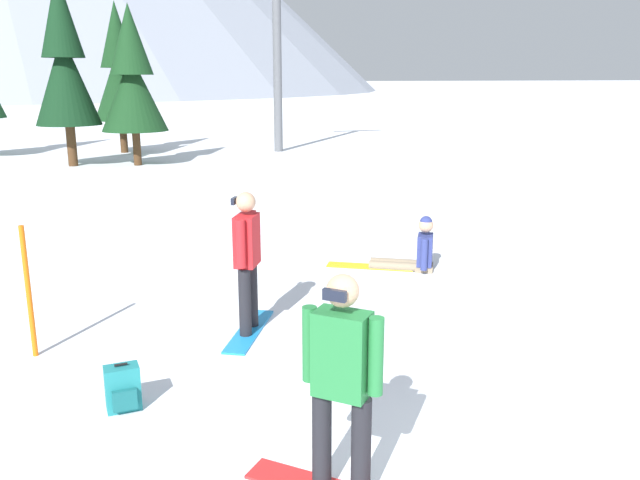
% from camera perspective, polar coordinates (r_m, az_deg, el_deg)
% --- Properties ---
extents(snowboarder_foreground, '(1.30, 1.28, 1.76)m').
position_cam_1_polar(snowboarder_foreground, '(4.87, 1.91, -12.39)').
color(snowboarder_foreground, red).
rests_on(snowboarder_foreground, ground_plane).
extents(snowboarder_midground, '(0.93, 1.40, 1.77)m').
position_cam_1_polar(snowboarder_midground, '(7.98, -6.38, -1.68)').
color(snowboarder_midground, '#1E8CD8').
rests_on(snowboarder_midground, ground_plane).
extents(snowboarder_background, '(1.68, 1.23, 0.92)m').
position_cam_1_polar(snowboarder_background, '(10.81, 8.20, -1.01)').
color(snowboarder_background, gray).
rests_on(snowboarder_background, ground_plane).
extents(backpack_teal, '(0.33, 0.28, 0.47)m').
position_cam_1_polar(backpack_teal, '(6.64, -16.86, -12.34)').
color(backpack_teal, '#1E7A7F').
rests_on(backpack_teal, ground_plane).
extents(trail_marker_pole, '(0.06, 0.06, 1.53)m').
position_cam_1_polar(trail_marker_pole, '(8.00, -24.14, -4.19)').
color(trail_marker_pole, orange).
rests_on(trail_marker_pole, ground_plane).
extents(pine_tree_short, '(2.21, 2.21, 6.54)m').
position_cam_1_polar(pine_tree_short, '(24.80, -21.49, 14.25)').
color(pine_tree_short, '#472D19').
rests_on(pine_tree_short, ground_plane).
extents(pine_tree_broad, '(2.16, 2.16, 6.05)m').
position_cam_1_polar(pine_tree_broad, '(28.60, -17.19, 13.90)').
color(pine_tree_broad, '#472D19').
rests_on(pine_tree_broad, ground_plane).
extents(pine_tree_leaning, '(2.31, 2.31, 5.55)m').
position_cam_1_polar(pine_tree_leaning, '(24.27, -16.11, 13.41)').
color(pine_tree_leaning, '#472D19').
rests_on(pine_tree_leaning, ground_plane).
extents(ski_lift_tower, '(2.95, 0.36, 9.71)m').
position_cam_1_polar(ski_lift_tower, '(27.99, -3.82, 19.01)').
color(ski_lift_tower, '#595B60').
rests_on(ski_lift_tower, ground_plane).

